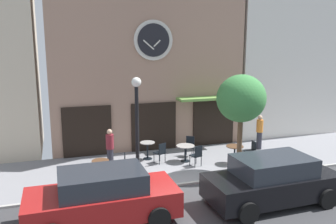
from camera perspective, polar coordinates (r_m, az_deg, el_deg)
name	(u,v)px	position (r m, az deg, el deg)	size (l,w,h in m)	color
ground_plane	(194,198)	(12.21, 4.29, -13.67)	(25.09, 11.22, 0.13)	gray
clock_building	(147,33)	(17.48, -3.42, 12.64)	(9.36, 3.44, 10.73)	#9E7A66
street_lamp	(137,129)	(13.08, -5.02, -2.71)	(0.36, 0.36, 3.88)	black
street_tree	(241,99)	(13.93, 11.77, 2.07)	(1.96, 1.76, 3.91)	brown
cafe_table_rightmost	(101,166)	(13.75, -10.87, -8.61)	(0.65, 0.65, 0.72)	black
cafe_table_center_left	(147,148)	(15.70, -3.35, -5.77)	(0.66, 0.66, 0.77)	black
cafe_table_near_curb	(185,149)	(15.39, 2.83, -6.08)	(0.79, 0.79, 0.72)	black
cafe_table_leftmost	(235,151)	(15.39, 10.74, -6.19)	(0.74, 0.74, 0.77)	black
cafe_chair_curbside	(251,150)	(15.80, 13.36, -5.94)	(0.44, 0.44, 0.90)	black
cafe_chair_near_tree	(190,145)	(16.14, 3.54, -5.29)	(0.56, 0.56, 0.90)	black
cafe_chair_mid_row	(161,151)	(15.13, -1.17, -6.41)	(0.54, 0.54, 0.90)	black
cafe_chair_near_lamp	(122,163)	(13.82, -7.39, -8.23)	(0.46, 0.46, 0.90)	black
cafe_chair_by_entrance	(197,154)	(14.81, 4.70, -6.84)	(0.50, 0.50, 0.90)	black
pedestrian_maroon	(110,148)	(14.60, -9.36, -5.84)	(0.43, 0.43, 1.67)	#2D2D38
pedestrian_orange	(260,132)	(17.62, 14.60, -3.10)	(0.36, 0.36, 1.67)	#2D2D38
parked_car_red	(103,197)	(10.54, -10.55, -13.34)	(4.32, 2.05, 1.55)	maroon
parked_car_black	(272,181)	(11.96, 16.51, -10.59)	(4.34, 2.11, 1.55)	black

